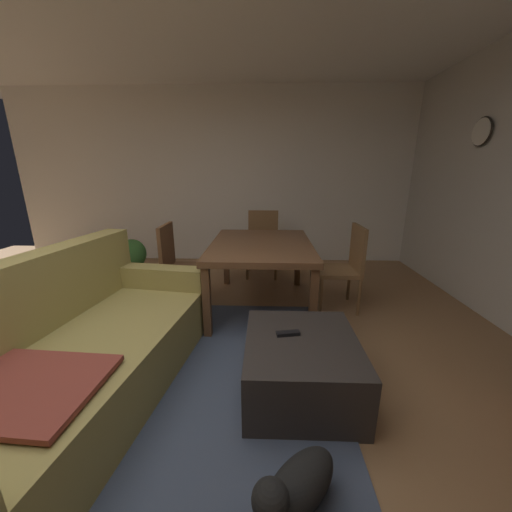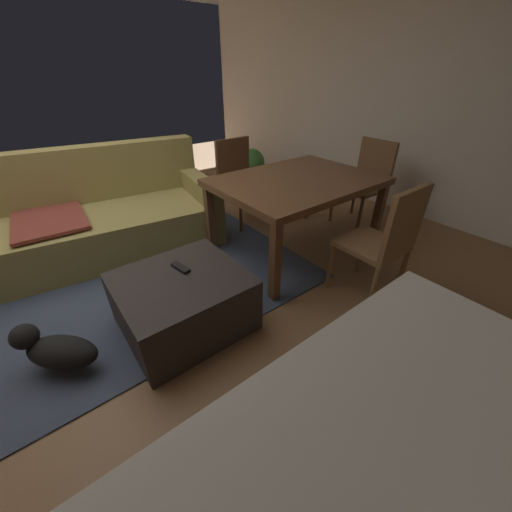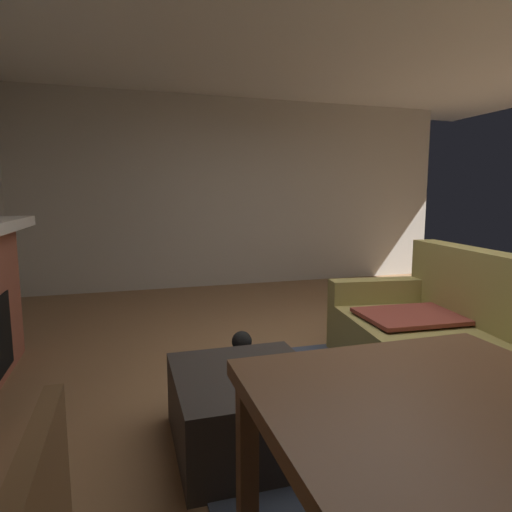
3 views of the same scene
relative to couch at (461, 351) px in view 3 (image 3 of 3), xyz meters
name	(u,v)px [view 3 (image 3 of 3)]	position (x,y,z in m)	size (l,w,h in m)	color
floor	(364,383)	(-0.38, -0.49, -0.32)	(8.94, 8.94, 0.00)	olive
wall_left	(236,193)	(-4.10, -0.49, 1.05)	(0.12, 6.67, 2.75)	beige
area_rug	(362,423)	(0.12, -0.79, -0.32)	(2.60, 2.00, 0.01)	#3D475B
couch	(461,351)	(0.00, 0.00, 0.00)	(2.25, 1.26, 0.95)	#9E8E4C
ottoman_coffee_table	(245,409)	(0.12, -1.51, -0.12)	(0.82, 0.75, 0.41)	#2D2826
tv_remote	(264,372)	(0.17, -1.42, 0.10)	(0.05, 0.16, 0.02)	black
dining_table	(506,471)	(1.46, -1.21, 0.34)	(1.45, 1.08, 0.74)	brown
small_dog	(231,360)	(-0.66, -1.40, -0.15)	(0.45, 0.44, 0.29)	black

